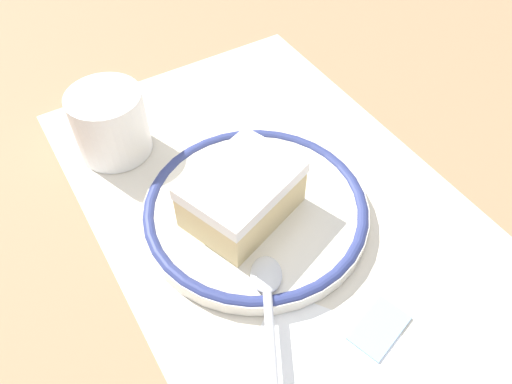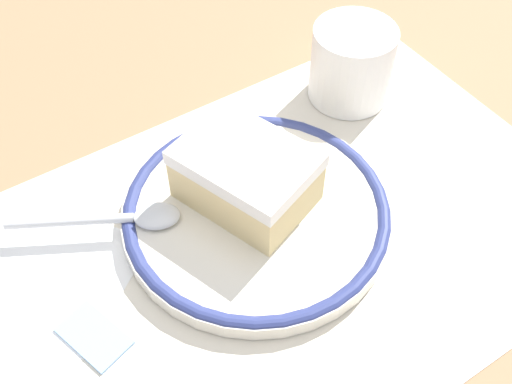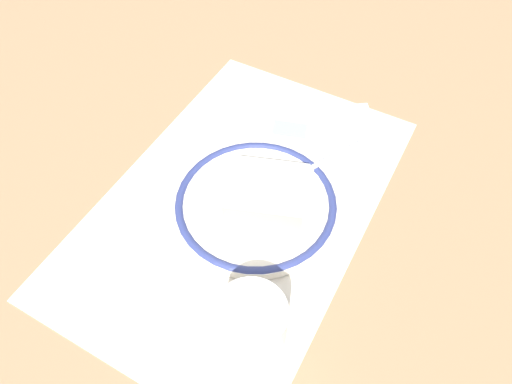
{
  "view_description": "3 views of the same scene",
  "coord_description": "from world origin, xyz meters",
  "px_view_note": "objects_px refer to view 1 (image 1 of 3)",
  "views": [
    {
      "loc": [
        -0.25,
        0.18,
        0.37
      ],
      "look_at": [
        -0.0,
        0.02,
        0.04
      ],
      "focal_mm": 35.43,
      "sensor_mm": 36.0,
      "label": 1
    },
    {
      "loc": [
        -0.16,
        -0.23,
        0.39
      ],
      "look_at": [
        -0.0,
        0.02,
        0.04
      ],
      "focal_mm": 43.93,
      "sensor_mm": 36.0,
      "label": 2
    },
    {
      "loc": [
        0.31,
        0.2,
        0.51
      ],
      "look_at": [
        -0.0,
        0.02,
        0.04
      ],
      "focal_mm": 33.38,
      "sensor_mm": 36.0,
      "label": 3
    }
  ],
  "objects_px": {
    "plate": "(256,210)",
    "spoon": "(268,304)",
    "cup": "(111,127)",
    "sugar_packet": "(380,326)",
    "cake_slice": "(239,191)"
  },
  "relations": [
    {
      "from": "cake_slice",
      "to": "cup",
      "type": "height_order",
      "value": "cup"
    },
    {
      "from": "cup",
      "to": "cake_slice",
      "type": "bearing_deg",
      "value": -156.61
    },
    {
      "from": "cup",
      "to": "sugar_packet",
      "type": "bearing_deg",
      "value": -161.11
    },
    {
      "from": "cake_slice",
      "to": "cup",
      "type": "bearing_deg",
      "value": 23.39
    },
    {
      "from": "plate",
      "to": "spoon",
      "type": "bearing_deg",
      "value": 154.02
    },
    {
      "from": "plate",
      "to": "cup",
      "type": "height_order",
      "value": "cup"
    },
    {
      "from": "plate",
      "to": "spoon",
      "type": "xyz_separation_m",
      "value": [
        -0.09,
        0.04,
        0.01
      ]
    },
    {
      "from": "spoon",
      "to": "cup",
      "type": "relative_size",
      "value": 1.66
    },
    {
      "from": "cake_slice",
      "to": "spoon",
      "type": "xyz_separation_m",
      "value": [
        -0.1,
        0.03,
        -0.02
      ]
    },
    {
      "from": "plate",
      "to": "cake_slice",
      "type": "relative_size",
      "value": 1.79
    },
    {
      "from": "spoon",
      "to": "cup",
      "type": "distance_m",
      "value": 0.25
    },
    {
      "from": "plate",
      "to": "sugar_packet",
      "type": "xyz_separation_m",
      "value": [
        -0.15,
        -0.02,
        -0.01
      ]
    },
    {
      "from": "cup",
      "to": "sugar_packet",
      "type": "xyz_separation_m",
      "value": [
        -0.3,
        -0.1,
        -0.03
      ]
    },
    {
      "from": "plate",
      "to": "cup",
      "type": "relative_size",
      "value": 2.81
    },
    {
      "from": "spoon",
      "to": "sugar_packet",
      "type": "height_order",
      "value": "spoon"
    }
  ]
}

